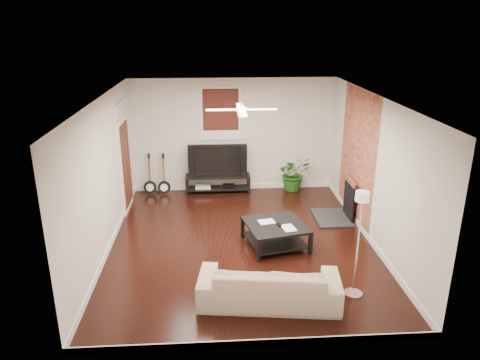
# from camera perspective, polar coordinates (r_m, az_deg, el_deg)

# --- Properties ---
(room) EXTENTS (5.01, 6.01, 2.81)m
(room) POSITION_cam_1_polar(r_m,az_deg,el_deg) (8.33, 0.18, 0.71)
(room) COLOR black
(room) RESTS_ON ground
(brick_accent) EXTENTS (0.02, 2.20, 2.80)m
(brick_accent) POSITION_cam_1_polar(r_m,az_deg,el_deg) (9.75, 14.54, 2.88)
(brick_accent) COLOR brown
(brick_accent) RESTS_ON floor
(fireplace) EXTENTS (0.80, 1.10, 0.92)m
(fireplace) POSITION_cam_1_polar(r_m,az_deg,el_deg) (9.96, 12.51, -2.32)
(fireplace) COLOR black
(fireplace) RESTS_ON floor
(window_back) EXTENTS (1.00, 0.06, 1.30)m
(window_back) POSITION_cam_1_polar(r_m,az_deg,el_deg) (11.05, -2.45, 8.33)
(window_back) COLOR #33100E
(window_back) RESTS_ON wall_back
(door_left) EXTENTS (0.08, 1.00, 2.50)m
(door_left) POSITION_cam_1_polar(r_m,az_deg,el_deg) (10.35, -14.30, 2.99)
(door_left) COLOR white
(door_left) RESTS_ON wall_left
(tv_stand) EXTENTS (1.60, 0.43, 0.45)m
(tv_stand) POSITION_cam_1_polar(r_m,az_deg,el_deg) (11.33, -2.80, -0.46)
(tv_stand) COLOR black
(tv_stand) RESTS_ON floor
(tv) EXTENTS (1.43, 0.19, 0.82)m
(tv) POSITION_cam_1_polar(r_m,az_deg,el_deg) (11.15, -2.85, 2.64)
(tv) COLOR black
(tv) RESTS_ON tv_stand
(coffee_table) EXTENTS (1.28, 1.28, 0.45)m
(coffee_table) POSITION_cam_1_polar(r_m,az_deg,el_deg) (8.71, 4.47, -6.86)
(coffee_table) COLOR black
(coffee_table) RESTS_ON floor
(sofa) EXTENTS (2.22, 1.10, 0.62)m
(sofa) POSITION_cam_1_polar(r_m,az_deg,el_deg) (7.04, 3.69, -12.91)
(sofa) COLOR #BAA98C
(sofa) RESTS_ON floor
(floor_lamp) EXTENTS (0.32, 0.32, 1.74)m
(floor_lamp) POSITION_cam_1_polar(r_m,az_deg,el_deg) (7.14, 14.60, -7.91)
(floor_lamp) COLOR white
(floor_lamp) RESTS_ON floor
(potted_plant) EXTENTS (0.94, 0.86, 0.90)m
(potted_plant) POSITION_cam_1_polar(r_m,az_deg,el_deg) (11.47, 6.78, 0.88)
(potted_plant) COLOR #1E5718
(potted_plant) RESTS_ON floor
(guitar_left) EXTENTS (0.32, 0.23, 1.02)m
(guitar_left) POSITION_cam_1_polar(r_m,az_deg,el_deg) (11.31, -11.36, 0.67)
(guitar_left) COLOR black
(guitar_left) RESTS_ON floor
(guitar_right) EXTENTS (0.34, 0.26, 1.02)m
(guitar_right) POSITION_cam_1_polar(r_m,az_deg,el_deg) (11.24, -9.61, 0.66)
(guitar_right) COLOR black
(guitar_right) RESTS_ON floor
(ceiling_fan) EXTENTS (1.24, 1.24, 0.32)m
(ceiling_fan) POSITION_cam_1_polar(r_m,az_deg,el_deg) (8.03, 0.19, 8.85)
(ceiling_fan) COLOR white
(ceiling_fan) RESTS_ON ceiling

